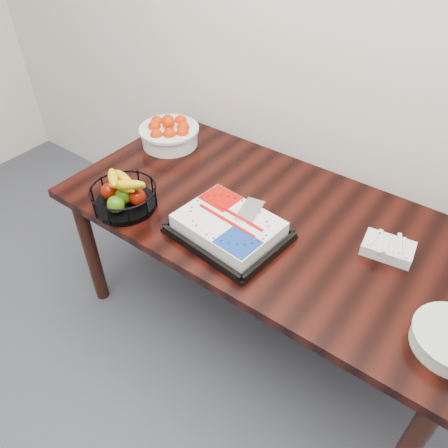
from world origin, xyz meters
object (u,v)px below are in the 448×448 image
Objects in this scene: table at (269,230)px; tangerine_bowl at (169,130)px; cake_tray at (229,227)px; fruit_basket at (124,195)px.

tangerine_bowl reaches higher than table.
cake_tray is 0.76m from tangerine_bowl.
cake_tray is at bearing -107.88° from table.
fruit_basket is (-0.53, -0.32, 0.15)m from table.
tangerine_bowl is (-0.72, 0.18, 0.17)m from table.
tangerine_bowl is at bearing 166.05° from table.
cake_tray is 1.65× the size of fruit_basket.
fruit_basket is (0.20, -0.50, -0.02)m from tangerine_bowl.
tangerine_bowl reaches higher than fruit_basket.
table is at bearing -13.95° from tangerine_bowl.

